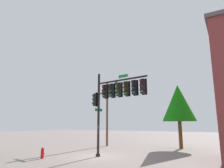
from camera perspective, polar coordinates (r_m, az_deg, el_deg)
ground_plane at (r=17.55m, az=-4.01°, el=-19.86°), size 120.00×120.00×0.00m
signal_pole_assembly at (r=16.36m, az=0.81°, el=-3.03°), size 5.42×1.46×6.98m
utility_pole at (r=25.52m, az=-1.39°, el=-7.88°), size 1.78×0.54×7.98m
fire_hydrant at (r=17.31m, az=-19.18°, el=-18.04°), size 0.33×0.24×0.83m
tree_near at (r=24.03m, az=18.35°, el=-5.14°), size 3.71×3.71×7.05m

